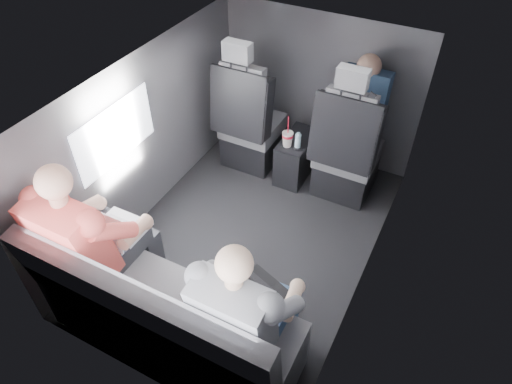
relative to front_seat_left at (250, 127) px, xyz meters
The scene contains 19 objects.
floor 1.03m from the front_seat_left, 61.81° to the right, with size 2.60×2.60×0.00m, color black.
ceiling 1.34m from the front_seat_left, 61.81° to the right, with size 2.60×2.60×0.00m, color #B2B2AD.
panel_left 0.99m from the front_seat_left, 118.19° to the right, with size 0.02×2.60×1.35m, color #56565B.
panel_right 1.61m from the front_seat_left, 31.88° to the right, with size 0.02×2.60×1.35m, color #56565B.
panel_front 0.70m from the front_seat_left, 45.65° to the left, with size 1.80×0.02×1.35m, color #56565B.
panel_back 2.20m from the front_seat_left, 78.12° to the right, with size 1.80×0.02×1.35m, color #56565B.
side_window 1.32m from the front_seat_left, 110.67° to the right, with size 0.02×0.75×0.42m, color white.
seatbelt 1.00m from the front_seat_left, 10.68° to the right, with size 0.05×0.01×0.65m, color black.
front_seat_left is the anchor object (origin of this frame).
front_seat_right 0.90m from the front_seat_left, ahead, with size 0.52×0.58×1.26m.
center_console 0.49m from the front_seat_left, ahead, with size 0.24×0.48×0.41m.
rear_bench 1.96m from the front_seat_left, 76.69° to the right, with size 1.60×0.57×0.92m.
soda_cup 0.43m from the front_seat_left, 13.12° to the right, with size 0.10×0.10×0.29m.
water_bottle 0.51m from the front_seat_left, ahead, with size 0.05×0.05×0.15m.
laptop_white 1.68m from the front_seat_left, 92.39° to the right, with size 0.32×0.30×0.24m.
laptop_black 1.94m from the front_seat_left, 60.62° to the right, with size 0.35×0.36×0.22m.
passenger_rear_left 1.83m from the front_seat_left, 93.44° to the right, with size 0.54×0.65×1.28m.
passenger_rear_right 2.05m from the front_seat_left, 62.43° to the right, with size 0.50×0.62×1.22m.
passenger_front_right 1.00m from the front_seat_left, 15.99° to the left, with size 0.38×0.38×0.74m.
Camera 1 is at (1.16, -2.15, 2.71)m, focal length 32.00 mm.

